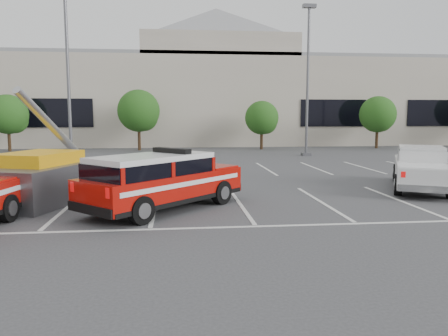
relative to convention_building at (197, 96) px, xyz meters
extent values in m
plane|color=#3A3A3D|center=(-0.18, -31.86, -4.72)|extent=(120.00, 120.00, 0.00)
cube|color=silver|center=(-0.18, -27.36, -4.71)|extent=(23.00, 15.00, 0.01)
cube|color=beige|center=(-0.18, 0.14, -0.72)|extent=(60.00, 15.00, 8.00)
cube|color=gray|center=(-0.18, 0.14, 3.43)|extent=(60.00, 15.00, 0.30)
cube|color=beige|center=(1.82, -1.36, 4.28)|extent=(14.00, 12.00, 2.00)
pyramid|color=gray|center=(1.82, -1.36, 6.88)|extent=(15.98, 15.98, 3.20)
cylinder|color=#3F2B19|center=(-15.18, -9.86, -3.88)|extent=(0.24, 0.24, 1.67)
sphere|color=#224B14|center=(-15.18, -9.86, -1.84)|extent=(3.07, 3.07, 3.07)
sphere|color=#224B14|center=(-14.78, -9.66, -2.30)|extent=(2.05, 2.05, 2.05)
cylinder|color=#3F2B19|center=(-5.18, -9.86, -3.80)|extent=(0.24, 0.24, 1.84)
sphere|color=#224B14|center=(-5.18, -9.86, -1.56)|extent=(3.37, 3.37, 3.37)
sphere|color=#224B14|center=(-4.78, -9.66, -2.07)|extent=(2.24, 2.24, 2.24)
cylinder|color=#3F2B19|center=(4.82, -9.86, -3.96)|extent=(0.24, 0.24, 1.51)
sphere|color=#224B14|center=(4.82, -9.86, -2.11)|extent=(2.77, 2.77, 2.77)
sphere|color=#224B14|center=(5.22, -9.66, -2.53)|extent=(1.85, 1.85, 1.85)
cylinder|color=#3F2B19|center=(14.82, -9.86, -3.88)|extent=(0.24, 0.24, 1.67)
sphere|color=#224B14|center=(14.82, -9.86, -1.84)|extent=(3.07, 3.07, 3.07)
sphere|color=#224B14|center=(15.22, -9.66, -2.30)|extent=(2.05, 2.05, 2.05)
cube|color=#59595E|center=(-8.18, -19.86, -4.62)|extent=(0.60, 0.60, 0.20)
cylinder|color=#59595E|center=(-8.18, -19.86, 0.28)|extent=(0.18, 0.18, 10.00)
cube|color=#59595E|center=(6.82, -15.86, -4.62)|extent=(0.60, 0.60, 0.20)
cylinder|color=#59595E|center=(6.82, -15.86, 0.28)|extent=(0.18, 0.18, 10.00)
cube|color=#59595E|center=(6.82, -15.86, 5.40)|extent=(0.90, 0.40, 0.24)
cube|color=#A10E07|center=(-2.58, -32.36, -3.99)|extent=(5.04, 5.07, 0.80)
cube|color=black|center=(-2.91, -32.70, -3.38)|extent=(3.86, 3.88, 0.42)
cube|color=silver|center=(-2.91, -32.70, -3.10)|extent=(3.78, 3.80, 0.15)
cube|color=black|center=(-2.34, -32.12, -2.95)|extent=(1.19, 1.18, 0.14)
cube|color=silver|center=(7.16, -29.79, -4.02)|extent=(4.00, 5.56, 0.77)
cube|color=black|center=(7.38, -29.36, -3.44)|extent=(2.34, 2.43, 0.40)
cube|color=silver|center=(7.38, -29.36, -3.17)|extent=(2.29, 2.38, 0.15)
cube|color=#59595E|center=(-6.66, -30.77, -4.09)|extent=(3.73, 4.69, 1.25)
cube|color=orange|center=(-6.66, -30.77, -3.30)|extent=(2.55, 2.97, 0.45)
cylinder|color=#A5A5A8|center=(-6.43, -30.12, -2.22)|extent=(1.38, 3.22, 2.44)
camera|label=1|loc=(-2.18, -45.51, -1.85)|focal=35.00mm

